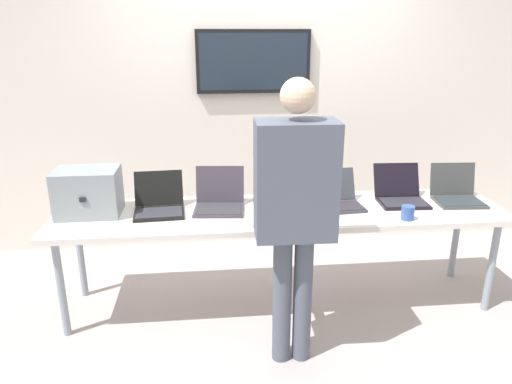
% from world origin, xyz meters
% --- Properties ---
extents(ground, '(8.00, 8.00, 0.04)m').
position_xyz_m(ground, '(0.00, 0.00, -0.02)').
color(ground, '#A69A99').
extents(back_wall, '(8.00, 0.11, 2.67)m').
position_xyz_m(back_wall, '(-0.00, 1.13, 1.34)').
color(back_wall, silver).
rests_on(back_wall, ground).
extents(workbench, '(3.11, 0.70, 0.73)m').
position_xyz_m(workbench, '(0.00, 0.00, 0.68)').
color(workbench, silver).
rests_on(workbench, ground).
extents(equipment_box, '(0.41, 0.31, 0.31)m').
position_xyz_m(equipment_box, '(-1.30, 0.07, 0.88)').
color(equipment_box, gray).
rests_on(equipment_box, workbench).
extents(laptop_station_0, '(0.35, 0.37, 0.25)m').
position_xyz_m(laptop_station_0, '(-0.84, 0.07, 0.78)').
color(laptop_station_0, black).
rests_on(laptop_station_0, workbench).
extents(laptop_station_1, '(0.37, 0.35, 0.28)m').
position_xyz_m(laptop_station_1, '(-0.42, 0.08, 0.79)').
color(laptop_station_1, '#3C3540').
rests_on(laptop_station_1, workbench).
extents(laptop_station_2, '(0.36, 0.34, 0.26)m').
position_xyz_m(laptop_station_2, '(0.01, 0.09, 0.79)').
color(laptop_station_2, '#3A3B3B').
rests_on(laptop_station_2, workbench).
extents(laptop_station_3, '(0.33, 0.35, 0.24)m').
position_xyz_m(laptop_station_3, '(0.42, 0.05, 0.78)').
color(laptop_station_3, '#35373E').
rests_on(laptop_station_3, workbench).
extents(laptop_station_4, '(0.35, 0.37, 0.25)m').
position_xyz_m(laptop_station_4, '(0.89, 0.09, 0.78)').
color(laptop_station_4, black).
rests_on(laptop_station_4, workbench).
extents(laptop_station_5, '(0.35, 0.32, 0.26)m').
position_xyz_m(laptop_station_5, '(1.30, 0.06, 0.79)').
color(laptop_station_5, '#3A3B3B').
rests_on(laptop_station_5, workbench).
extents(person, '(0.45, 0.59, 1.69)m').
position_xyz_m(person, '(-0.02, -0.62, 1.02)').
color(person, '#4E5564').
rests_on(person, ground).
extents(coffee_mug, '(0.09, 0.09, 0.09)m').
position_xyz_m(coffee_mug, '(0.80, -0.25, 0.77)').
color(coffee_mug, '#325299').
rests_on(coffee_mug, workbench).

